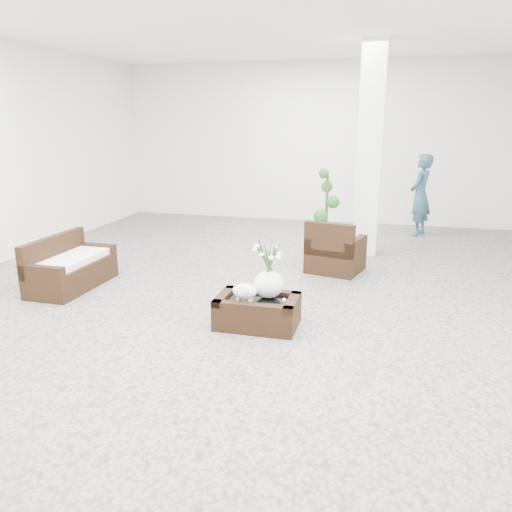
% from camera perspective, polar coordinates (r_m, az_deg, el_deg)
% --- Properties ---
extents(ground, '(11.00, 11.00, 0.00)m').
position_cam_1_polar(ground, '(6.55, 0.22, -5.02)').
color(ground, gray).
rests_on(ground, ground).
extents(column, '(0.40, 0.40, 3.50)m').
position_cam_1_polar(column, '(8.78, 12.69, 11.47)').
color(column, white).
rests_on(column, ground).
extents(coffee_table, '(0.90, 0.60, 0.31)m').
position_cam_1_polar(coffee_table, '(5.72, 0.17, -6.41)').
color(coffee_table, black).
rests_on(coffee_table, ground).
extents(sheep_figurine, '(0.28, 0.23, 0.21)m').
position_cam_1_polar(sheep_figurine, '(5.57, -1.28, -4.15)').
color(sheep_figurine, white).
rests_on(sheep_figurine, coffee_table).
extents(planter_narcissus, '(0.44, 0.44, 0.80)m').
position_cam_1_polar(planter_narcissus, '(5.61, 1.42, -0.84)').
color(planter_narcissus, white).
rests_on(planter_narcissus, coffee_table).
extents(tealight, '(0.04, 0.04, 0.03)m').
position_cam_1_polar(tealight, '(5.62, 3.20, -4.98)').
color(tealight, white).
rests_on(tealight, coffee_table).
extents(armchair, '(0.91, 0.89, 0.80)m').
position_cam_1_polar(armchair, '(7.79, 9.01, 1.18)').
color(armchair, black).
rests_on(armchair, ground).
extents(loveseat, '(0.66, 1.34, 0.71)m').
position_cam_1_polar(loveseat, '(7.41, -20.14, -0.70)').
color(loveseat, black).
rests_on(loveseat, ground).
extents(topiary, '(0.40, 0.40, 1.48)m').
position_cam_1_polar(topiary, '(8.33, 7.93, 4.51)').
color(topiary, '#1A4C18').
rests_on(topiary, ground).
extents(shopper, '(0.57, 0.69, 1.62)m').
position_cam_1_polar(shopper, '(10.60, 18.05, 6.54)').
color(shopper, '#274958').
rests_on(shopper, ground).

